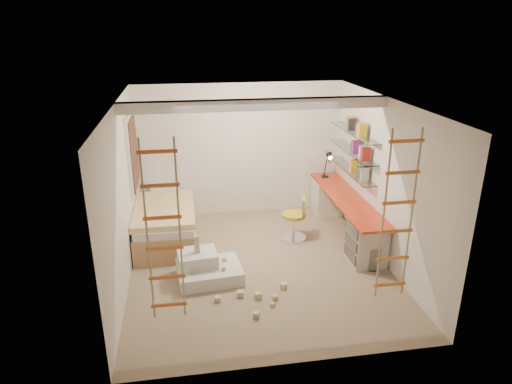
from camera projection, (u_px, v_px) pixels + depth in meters
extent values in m
plane|color=#947D5F|center=(259.00, 266.00, 7.29)|extent=(4.50, 4.50, 0.00)
cube|color=white|center=(256.00, 105.00, 6.68)|extent=(4.00, 0.18, 0.16)
cube|color=white|center=(132.00, 153.00, 7.84)|extent=(0.06, 1.15, 1.35)
cube|color=#4C2D1E|center=(134.00, 152.00, 7.84)|extent=(0.02, 1.00, 1.20)
cylinder|color=white|center=(372.00, 257.00, 7.18)|extent=(0.30, 0.30, 0.37)
cube|color=red|center=(347.00, 198.00, 8.06)|extent=(0.55, 2.80, 0.04)
cube|color=beige|center=(327.00, 196.00, 9.21)|extent=(0.52, 0.55, 0.71)
cube|color=beige|center=(367.00, 243.00, 7.27)|extent=(0.52, 0.55, 0.71)
cube|color=#4C4742|center=(352.00, 229.00, 7.14)|extent=(0.02, 0.50, 0.18)
cube|color=#4C4742|center=(351.00, 242.00, 7.22)|extent=(0.02, 0.50, 0.18)
cube|color=#4C4742|center=(350.00, 254.00, 7.29)|extent=(0.02, 0.50, 0.18)
cube|color=white|center=(351.00, 170.00, 8.21)|extent=(0.25, 1.80, 0.01)
cube|color=white|center=(352.00, 151.00, 8.09)|extent=(0.25, 1.80, 0.01)
cube|color=white|center=(354.00, 132.00, 7.97)|extent=(0.25, 1.80, 0.01)
cube|color=#AD7F51|center=(166.00, 227.00, 8.13)|extent=(1.00, 2.00, 0.45)
cube|color=white|center=(165.00, 212.00, 8.03)|extent=(0.95, 1.95, 0.12)
cube|color=gold|center=(164.00, 210.00, 7.85)|extent=(1.02, 1.60, 0.10)
cube|color=white|center=(165.00, 190.00, 8.72)|extent=(0.55, 0.35, 0.12)
cylinder|color=black|center=(325.00, 176.00, 9.11)|extent=(0.14, 0.14, 0.02)
cylinder|color=black|center=(325.00, 167.00, 9.04)|extent=(0.02, 0.15, 0.36)
cylinder|color=black|center=(328.00, 157.00, 8.86)|extent=(0.02, 0.27, 0.20)
cone|color=black|center=(330.00, 156.00, 8.73)|extent=(0.12, 0.14, 0.15)
cylinder|color=#FFEABF|center=(330.00, 158.00, 8.70)|extent=(0.08, 0.04, 0.08)
cylinder|color=gold|center=(294.00, 215.00, 8.02)|extent=(0.52, 0.52, 0.06)
cube|color=#B58D22|center=(304.00, 206.00, 7.93)|extent=(0.13, 0.32, 0.30)
cylinder|color=silver|center=(293.00, 226.00, 8.09)|extent=(0.06, 0.06, 0.42)
cylinder|color=silver|center=(293.00, 238.00, 8.18)|extent=(0.59, 0.59, 0.05)
cube|color=silver|center=(210.00, 272.00, 6.89)|extent=(1.01, 0.83, 0.21)
cube|color=silver|center=(198.00, 258.00, 6.88)|extent=(0.62, 0.53, 0.21)
cube|color=#CCB284|center=(197.00, 250.00, 6.83)|extent=(0.09, 0.09, 0.08)
cube|color=#CCB284|center=(197.00, 245.00, 6.80)|extent=(0.08, 0.08, 0.07)
cube|color=#CCB284|center=(197.00, 240.00, 6.77)|extent=(0.07, 0.07, 0.12)
cube|color=#CCB284|center=(223.00, 268.00, 6.74)|extent=(0.06, 0.06, 0.06)
cube|color=#CCB284|center=(224.00, 260.00, 6.99)|extent=(0.06, 0.06, 0.06)
cube|color=#CCB284|center=(194.00, 272.00, 6.65)|extent=(0.06, 0.06, 0.06)
cube|color=#CCB284|center=(258.00, 296.00, 6.43)|extent=(0.07, 0.07, 0.07)
cube|color=#CCB284|center=(241.00, 294.00, 6.47)|extent=(0.07, 0.07, 0.07)
cube|color=#CCB284|center=(284.00, 286.00, 6.67)|extent=(0.07, 0.07, 0.07)
cube|color=#CCB284|center=(218.00, 299.00, 6.35)|extent=(0.07, 0.07, 0.07)
cube|color=#CCB284|center=(275.00, 297.00, 6.40)|extent=(0.07, 0.07, 0.07)
cube|color=#CCB284|center=(257.00, 315.00, 6.01)|extent=(0.07, 0.07, 0.07)
cube|color=#CCB284|center=(272.00, 304.00, 6.24)|extent=(0.07, 0.07, 0.07)
cube|color=white|center=(351.00, 164.00, 8.17)|extent=(0.14, 0.70, 0.22)
cube|color=#8C1E7F|center=(353.00, 145.00, 8.05)|extent=(0.14, 0.70, 0.22)
cube|color=#1E722D|center=(354.00, 126.00, 7.93)|extent=(0.14, 0.70, 0.22)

